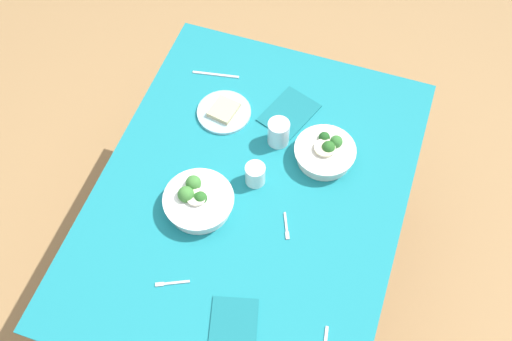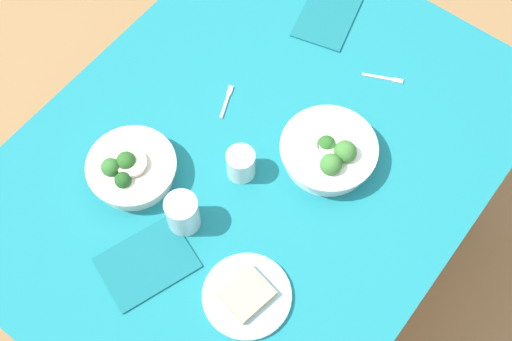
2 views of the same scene
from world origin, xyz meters
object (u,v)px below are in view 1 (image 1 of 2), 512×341
Objects in this scene: fork_by_near_bowl at (171,283)px; napkin_folded_lower at (289,113)px; table_knife_left at (216,75)px; broccoli_bowl_near at (325,152)px; fork_by_far_bowl at (286,227)px; water_glass_side at (279,133)px; bread_side_plate at (224,112)px; water_glass_center at (256,174)px; broccoli_bowl_far at (198,201)px; napkin_folded_upper at (233,329)px.

fork_by_near_bowl is 0.50× the size of napkin_folded_lower.
broccoli_bowl_near is at bearing 144.64° from table_knife_left.
water_glass_side is at bearing 179.06° from fork_by_far_bowl.
bread_side_plate is 0.33m from water_glass_center.
napkin_folded_lower is at bearing -20.06° from broccoli_bowl_far.
broccoli_bowl_far is at bearing 153.40° from water_glass_side.
water_glass_side reaches higher than table_knife_left.
water_glass_side is 0.40m from table_knife_left.
fork_by_far_bowl and table_knife_left have the same top height.
napkin_folded_lower is (0.47, 0.14, 0.00)m from fork_by_far_bowl.
fork_by_far_bowl is 0.47× the size of napkin_folded_lower.
napkin_folded_lower is (0.15, 0.18, -0.03)m from broccoli_bowl_near.
water_glass_center is (0.16, -0.16, 0.01)m from broccoli_bowl_far.
water_glass_side reaches higher than napkin_folded_lower.
broccoli_bowl_far is 0.41m from bread_side_plate.
broccoli_bowl_far is 1.20× the size of napkin_folded_upper.
broccoli_bowl_near is at bearing -49.65° from water_glass_center.
table_knife_left is 1.04m from napkin_folded_upper.
fork_by_near_bowl is at bearing 166.43° from water_glass_side.
water_glass_side reaches higher than broccoli_bowl_near.
broccoli_bowl_far is 1.18× the size of bread_side_plate.
water_glass_side is at bearing 179.53° from napkin_folded_lower.
bread_side_plate reaches higher than napkin_folded_upper.
fork_by_far_bowl and fork_by_near_bowl have the same top height.
napkin_folded_upper is at bearing -173.19° from water_glass_side.
bread_side_plate is at bearing 109.77° from table_knife_left.
table_knife_left is 0.89× the size of napkin_folded_lower.
napkin_folded_upper reaches higher than fork_by_far_bowl.
water_glass_side is (0.35, -0.18, 0.02)m from broccoli_bowl_far.
broccoli_bowl_near reaches higher than napkin_folded_upper.
water_glass_side is 0.49× the size of napkin_folded_lower.
napkin_folded_lower is at bearing -126.45° from fork_by_near_bowl.
fork_by_far_bowl is 0.73m from table_knife_left.
table_knife_left is at bearing 36.83° from water_glass_center.
fork_by_far_bowl is at bearing -86.52° from broccoli_bowl_far.
table_knife_left is (0.17, 0.10, -0.01)m from bread_side_plate.
water_glass_center is at bearing -155.20° from fork_by_far_bowl.
water_glass_center is 0.22m from fork_by_far_bowl.
bread_side_plate is 0.54m from fork_by_far_bowl.
bread_side_plate is at bearing -159.52° from fork_by_far_bowl.
water_glass_side is 1.05× the size of fork_by_far_bowl.
fork_by_far_bowl is at bearing -132.00° from water_glass_center.
water_glass_side is 0.98× the size of fork_by_near_bowl.
napkin_folded_upper is (-0.73, -0.09, -0.05)m from water_glass_side.
fork_by_near_bowl is 0.26m from napkin_folded_upper.
broccoli_bowl_near is 2.26× the size of fork_by_far_bowl.
napkin_folded_upper reaches higher than fork_by_near_bowl.
water_glass_side is (-0.06, -0.24, 0.04)m from bread_side_plate.
broccoli_bowl_far is at bearing 133.05° from broccoli_bowl_near.
bread_side_plate is at bearing 76.82° from water_glass_side.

